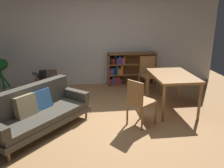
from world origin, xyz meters
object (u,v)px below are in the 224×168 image
bookshelf (127,69)px  dining_chair_far (139,100)px  media_console (46,87)px  dining_table (173,78)px  potted_floor_plant (0,73)px  fabric_couch (36,111)px  open_laptop (43,75)px  dining_chair_near (149,73)px  desk_speaker (43,76)px

bookshelf → dining_chair_far: bearing=-95.9°
media_console → dining_table: bearing=-22.2°
bookshelf → media_console: bearing=-160.5°
potted_floor_plant → dining_chair_far: 3.64m
fabric_couch → dining_table: fabric_couch is taller
fabric_couch → open_laptop: size_ratio=3.96×
fabric_couch → media_console: bearing=92.1°
media_console → potted_floor_plant: bearing=168.1°
dining_chair_near → bookshelf: size_ratio=0.69×
open_laptop → bookshelf: size_ratio=0.36×
open_laptop → desk_speaker: desk_speaker is taller
bookshelf → dining_chair_near: bearing=-63.9°
fabric_couch → potted_floor_plant: bearing=120.9°
fabric_couch → dining_chair_near: 3.03m
dining_chair_near → desk_speaker: bearing=-173.3°
fabric_couch → dining_chair_near: size_ratio=2.04×
media_console → dining_table: 3.03m
desk_speaker → dining_chair_near: size_ratio=0.26×
desk_speaker → dining_table: 2.88m
desk_speaker → bookshelf: size_ratio=0.18×
media_console → potted_floor_plant: 1.19m
open_laptop → potted_floor_plant: size_ratio=0.51×
media_console → dining_chair_near: dining_chair_near is taller
media_console → bookshelf: bookshelf is taller
dining_chair_far → bookshelf: size_ratio=0.65×
potted_floor_plant → bookshelf: potted_floor_plant is taller
desk_speaker → bookshelf: bearing=27.4°
dining_table → fabric_couch: bearing=-167.5°
dining_table → dining_chair_far: dining_chair_far is taller
potted_floor_plant → desk_speaker: bearing=-27.7°
open_laptop → dining_chair_near: dining_chair_near is taller
fabric_couch → dining_chair_near: dining_chair_near is taller
dining_table → dining_chair_far: (-0.86, -0.65, -0.20)m
fabric_couch → dining_chair_far: (1.85, -0.05, 0.12)m
desk_speaker → media_console: bearing=91.0°
media_console → potted_floor_plant: (-1.11, 0.23, 0.33)m
fabric_couch → dining_table: 2.79m
bookshelf → dining_table: bearing=-72.6°
media_console → dining_chair_far: size_ratio=1.50×
open_laptop → dining_chair_near: (2.66, -0.17, 0.00)m
dining_table → open_laptop: bearing=156.3°
fabric_couch → dining_table: (2.71, 0.60, 0.32)m
desk_speaker → bookshelf: 2.45m
fabric_couch → potted_floor_plant: (-1.18, 1.97, 0.21)m
open_laptop → dining_table: dining_table is taller
fabric_couch → dining_chair_far: bearing=-1.6°
dining_chair_near → dining_chair_far: bearing=-111.0°
media_console → desk_speaker: (0.01, -0.35, 0.38)m
potted_floor_plant → dining_chair_near: size_ratio=1.01×
open_laptop → dining_chair_far: (1.99, -1.91, -0.04)m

